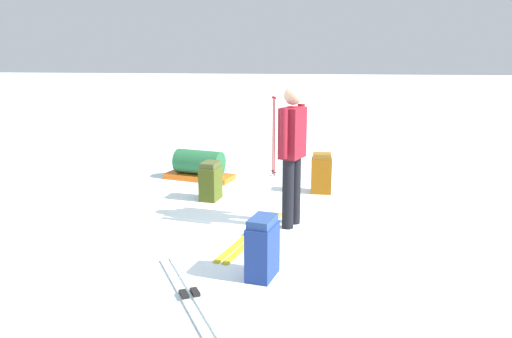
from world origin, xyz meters
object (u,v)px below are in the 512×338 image
at_px(ski_pair_near, 190,295).
at_px(backpack_small_spare, 262,248).
at_px(skier_standing, 292,149).
at_px(ski_pair_far, 252,235).
at_px(ski_poles_planted_near, 274,132).
at_px(backpack_bright, 211,181).
at_px(gear_sled, 199,166).
at_px(backpack_large_dark, 322,174).

xyz_separation_m(ski_pair_near, backpack_small_spare, (-0.48, 0.59, 0.28)).
bearing_deg(ski_pair_near, skier_standing, 158.16).
relative_size(ski_pair_far, backpack_small_spare, 2.89).
relative_size(ski_pair_near, ski_pair_far, 0.93).
distance_m(skier_standing, backpack_small_spare, 1.63).
bearing_deg(ski_poles_planted_near, backpack_bright, -26.28).
distance_m(ski_pair_far, gear_sled, 2.80).
height_order(ski_pair_far, ski_poles_planted_near, ski_poles_planted_near).
relative_size(backpack_bright, backpack_small_spare, 0.93).
relative_size(skier_standing, ski_pair_near, 1.06).
height_order(ski_pair_near, backpack_small_spare, backpack_small_spare).
height_order(ski_pair_near, ski_poles_planted_near, ski_poles_planted_near).
bearing_deg(ski_pair_near, gear_sled, -168.12).
relative_size(skier_standing, ski_poles_planted_near, 1.26).
bearing_deg(gear_sled, backpack_bright, 20.77).
bearing_deg(gear_sled, ski_poles_planted_near, 109.42).
xyz_separation_m(ski_pair_far, gear_sled, (-2.51, -1.21, 0.21)).
relative_size(backpack_large_dark, backpack_bright, 1.09).
height_order(backpack_large_dark, backpack_small_spare, backpack_large_dark).
relative_size(ski_pair_near, backpack_bright, 2.88).
height_order(backpack_large_dark, gear_sled, backpack_large_dark).
bearing_deg(ski_poles_planted_near, skier_standing, 9.73).
xyz_separation_m(skier_standing, gear_sled, (-2.10, -1.64, -0.73)).
distance_m(skier_standing, ski_pair_far, 1.11).
bearing_deg(backpack_small_spare, backpack_large_dark, 169.26).
relative_size(ski_pair_far, backpack_large_dark, 2.85).
bearing_deg(ski_pair_near, backpack_small_spare, 129.04).
bearing_deg(backpack_small_spare, backpack_bright, -157.52).
xyz_separation_m(backpack_bright, gear_sled, (-1.14, -0.43, -0.05)).
bearing_deg(skier_standing, backpack_large_dark, 166.20).
relative_size(skier_standing, ski_pair_far, 0.99).
relative_size(skier_standing, backpack_small_spare, 2.86).
relative_size(backpack_large_dark, gear_sled, 0.50).
xyz_separation_m(ski_pair_far, backpack_large_dark, (-1.94, 0.80, 0.28)).
relative_size(ski_pair_near, backpack_small_spare, 2.69).
bearing_deg(backpack_small_spare, ski_poles_planted_near, -176.60).
xyz_separation_m(skier_standing, ski_poles_planted_near, (-2.53, -0.43, -0.20)).
bearing_deg(skier_standing, gear_sled, -142.08).
xyz_separation_m(backpack_small_spare, ski_poles_planted_near, (-4.01, -0.24, 0.46)).
bearing_deg(ski_pair_far, gear_sled, -154.25).
height_order(ski_pair_far, backpack_bright, backpack_bright).
xyz_separation_m(ski_pair_near, ski_pair_far, (-1.55, 0.36, 0.00)).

